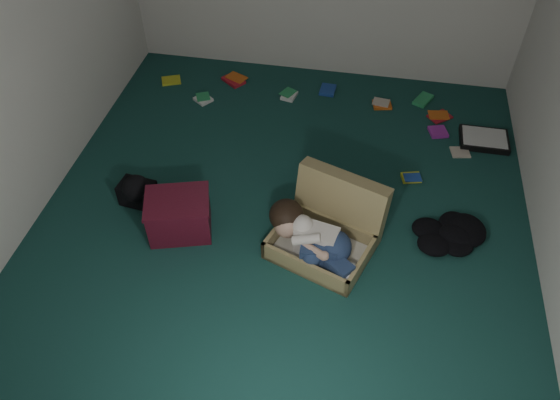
% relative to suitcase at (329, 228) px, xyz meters
% --- Properties ---
extents(floor, '(4.50, 4.50, 0.00)m').
position_rel_suitcase_xyz_m(floor, '(-0.39, 0.20, -0.16)').
color(floor, '#17423C').
rests_on(floor, ground).
extents(wall_left, '(0.00, 4.50, 4.50)m').
position_rel_suitcase_xyz_m(wall_left, '(-2.39, 0.20, 1.14)').
color(wall_left, silver).
rests_on(wall_left, ground).
extents(suitcase, '(0.93, 0.92, 0.54)m').
position_rel_suitcase_xyz_m(suitcase, '(0.00, 0.00, 0.00)').
color(suitcase, tan).
rests_on(suitcase, floor).
extents(person, '(0.72, 0.57, 0.33)m').
position_rel_suitcase_xyz_m(person, '(-0.11, -0.16, 0.04)').
color(person, silver).
rests_on(person, suitcase).
extents(maroon_bin, '(0.59, 0.51, 0.34)m').
position_rel_suitcase_xyz_m(maroon_bin, '(-1.18, -0.09, 0.01)').
color(maroon_bin, '#521021').
rests_on(maroon_bin, floor).
extents(backpack, '(0.39, 0.33, 0.21)m').
position_rel_suitcase_xyz_m(backpack, '(-1.63, 0.15, -0.05)').
color(backpack, black).
rests_on(backpack, floor).
extents(clothing_pile, '(0.54, 0.49, 0.14)m').
position_rel_suitcase_xyz_m(clothing_pile, '(0.92, 0.19, -0.09)').
color(clothing_pile, black).
rests_on(clothing_pile, floor).
extents(paper_tray, '(0.45, 0.34, 0.06)m').
position_rel_suitcase_xyz_m(paper_tray, '(1.31, 1.50, -0.13)').
color(paper_tray, black).
rests_on(paper_tray, floor).
extents(book_scatter, '(3.21, 1.44, 0.02)m').
position_rel_suitcase_xyz_m(book_scatter, '(-0.09, 1.73, -0.15)').
color(book_scatter, '#CAD024').
rests_on(book_scatter, floor).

